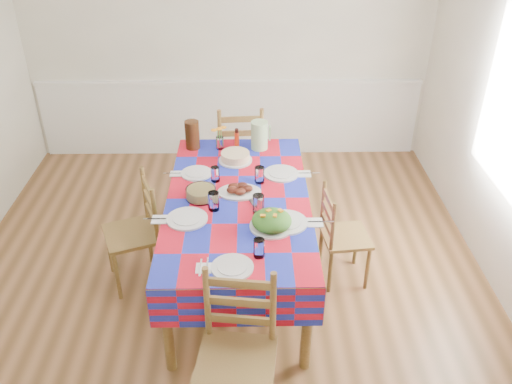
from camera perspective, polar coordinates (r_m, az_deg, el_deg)
The scene contains 22 objects.
room at distance 3.83m, azimuth -4.02°, elevation 4.91°, with size 4.58×5.08×2.78m.
wainscot at distance 6.44m, azimuth -2.76°, elevation 8.04°, with size 4.41×0.06×0.92m.
dining_table at distance 4.28m, azimuth -1.89°, elevation -1.67°, with size 1.12×2.08×0.81m.
setting_near_head at distance 3.56m, azimuth -1.58°, elevation -7.18°, with size 0.45×0.30×0.13m.
setting_left_near at distance 4.03m, azimuth -6.35°, elevation -2.12°, with size 0.56×0.33×0.15m.
setting_left_far at distance 4.52m, azimuth -5.66°, elevation 1.95°, with size 0.48×0.28×0.13m.
setting_right_near at distance 3.97m, azimuth 2.21°, elevation -2.49°, with size 0.59×0.34×0.15m.
setting_right_far at distance 4.49m, azimuth 1.93°, elevation 1.91°, with size 0.55×0.32×0.14m.
meat_platter at distance 4.28m, azimuth -1.78°, elevation 0.21°, with size 0.35×0.25×0.07m.
salad_platter at distance 3.87m, azimuth 1.66°, elevation -3.09°, with size 0.32×0.32×0.13m.
pasta_bowl at distance 4.23m, azimuth -5.81°, elevation -0.13°, with size 0.24×0.24×0.09m.
cake at distance 4.74m, azimuth -2.19°, elevation 3.70°, with size 0.29×0.29×0.08m.
serving_utensils at distance 4.14m, azimuth 0.17°, elevation -1.34°, with size 0.16×0.35×0.01m.
flower_vase at distance 4.93m, azimuth -3.85°, elevation 5.54°, with size 0.14×0.12×0.23m.
hot_sauce at distance 4.96m, azimuth -2.04°, elevation 5.72°, with size 0.04×0.04×0.18m, color red.
green_pitcher at distance 4.91m, azimuth 0.36°, elevation 6.00°, with size 0.15×0.15×0.26m, color #9DC58B.
tea_pitcher at distance 4.95m, azimuth -6.72°, elevation 6.00°, with size 0.13×0.13×0.26m, color #32190B.
name_card at distance 3.41m, azimuth -2.15°, elevation -9.69°, with size 0.08×0.03×0.02m, color silver.
chair_near at distance 3.41m, azimuth -2.00°, elevation -16.79°, with size 0.52×0.50×1.05m.
chair_far at distance 5.51m, azimuth -1.65°, elevation 4.14°, with size 0.50×0.48×1.06m.
chair_left at distance 4.52m, azimuth -12.51°, elevation -4.21°, with size 0.53×0.54×0.96m.
chair_right at distance 4.50m, azimuth 8.93°, elevation -4.65°, with size 0.41×0.43×0.88m.
Camera 1 is at (0.21, -3.41, 3.08)m, focal length 38.00 mm.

